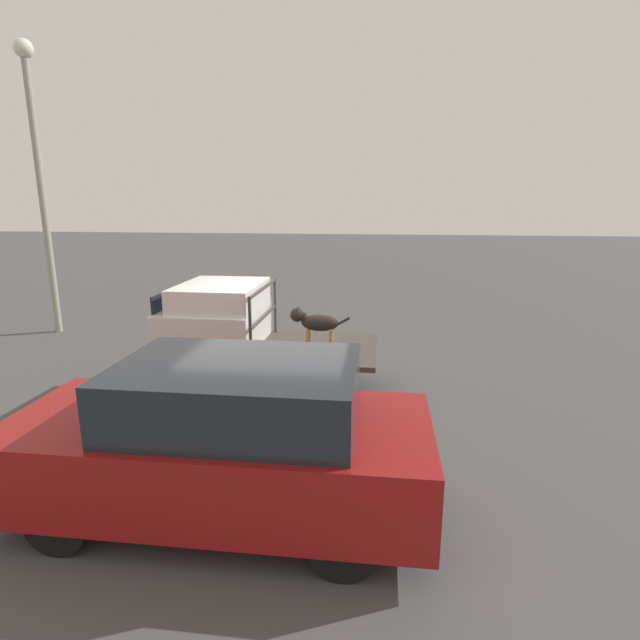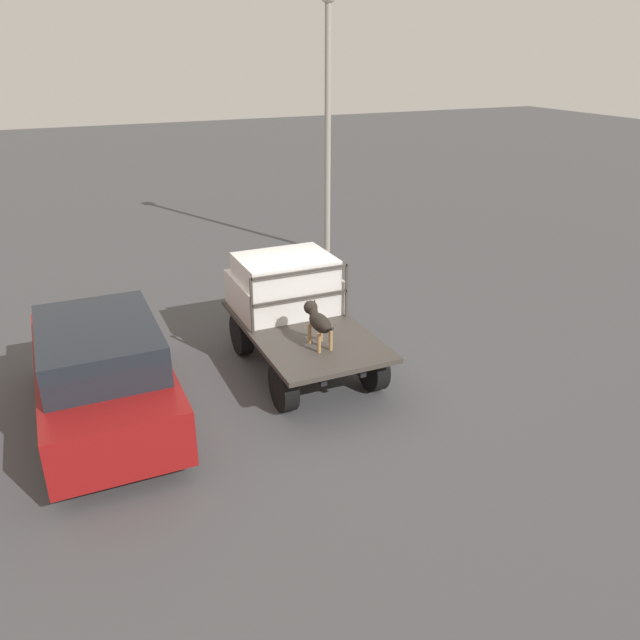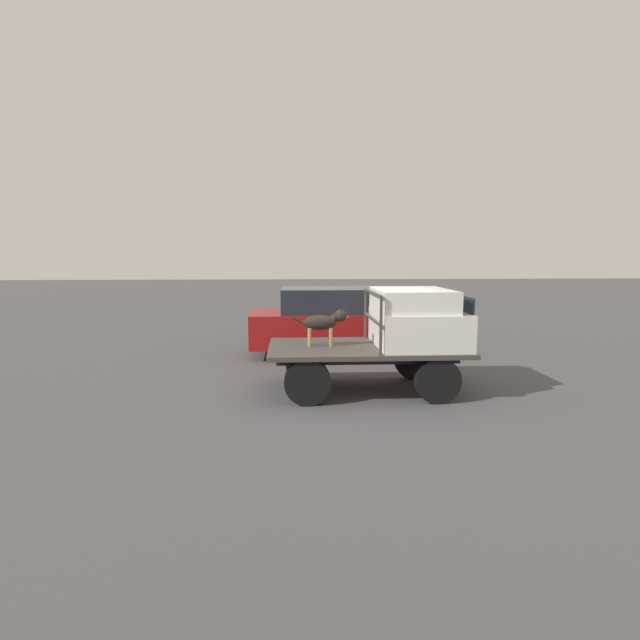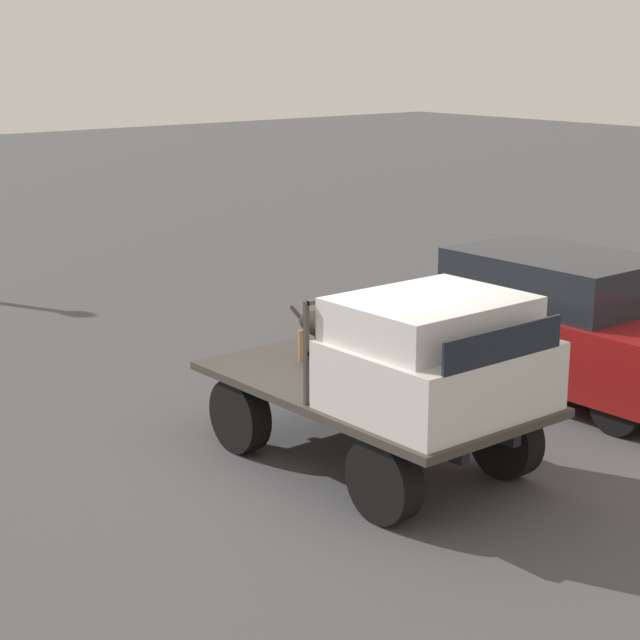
% 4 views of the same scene
% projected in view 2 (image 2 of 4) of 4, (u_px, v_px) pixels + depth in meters
% --- Properties ---
extents(ground_plane, '(80.00, 80.00, 0.00)m').
position_uv_depth(ground_plane, '(304.00, 369.00, 10.98)').
color(ground_plane, '#474749').
extents(flatbed_truck, '(3.46, 1.89, 0.82)m').
position_uv_depth(flatbed_truck, '(303.00, 339.00, 10.74)').
color(flatbed_truck, black).
rests_on(flatbed_truck, ground).
extents(truck_cab, '(1.51, 1.77, 1.01)m').
position_uv_depth(truck_cab, '(284.00, 284.00, 11.20)').
color(truck_cab, silver).
rests_on(truck_cab, flatbed_truck).
extents(truck_headboard, '(0.04, 1.77, 0.97)m').
position_uv_depth(truck_headboard, '(300.00, 290.00, 10.48)').
color(truck_headboard, '#3D3833').
rests_on(truck_headboard, flatbed_truck).
extents(dog, '(1.01, 0.27, 0.68)m').
position_uv_depth(dog, '(318.00, 320.00, 9.85)').
color(dog, '#9E7547').
rests_on(dog, flatbed_truck).
extents(parked_sedan, '(4.17, 1.79, 1.63)m').
position_uv_depth(parked_sedan, '(102.00, 372.00, 9.18)').
color(parked_sedan, black).
rests_on(parked_sedan, ground).
extents(light_pole_near, '(0.41, 0.41, 6.55)m').
position_uv_depth(light_pole_near, '(328.00, 96.00, 15.61)').
color(light_pole_near, gray).
rests_on(light_pole_near, ground).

